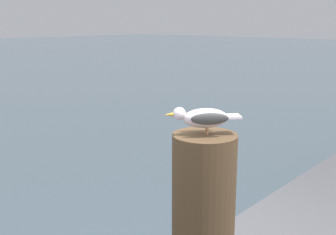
{
  "coord_description": "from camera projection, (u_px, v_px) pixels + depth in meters",
  "views": [
    {
      "loc": [
        -1.82,
        -1.58,
        2.61
      ],
      "look_at": [
        -0.16,
        -0.12,
        2.1
      ],
      "focal_mm": 44.6,
      "sensor_mm": 36.0,
      "label": 1
    }
  ],
  "objects": [
    {
      "name": "mooring_post",
      "position": [
        203.0,
        218.0,
        2.22
      ],
      "size": [
        0.34,
        0.34,
        0.93
      ],
      "primitive_type": "cylinder",
      "color": "#4C3823",
      "rests_on": "harbor_quay"
    },
    {
      "name": "seagull",
      "position": [
        204.0,
        117.0,
        2.1
      ],
      "size": [
        0.33,
        0.3,
        0.14
      ],
      "color": "tan",
      "rests_on": "mooring_post"
    }
  ]
}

